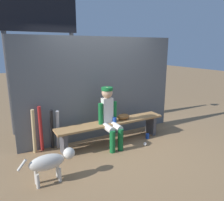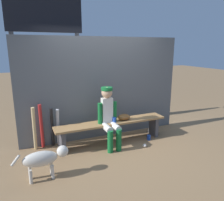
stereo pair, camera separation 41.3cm
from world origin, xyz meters
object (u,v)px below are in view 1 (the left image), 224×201
object	(u,v)px
bat_wood_natural	(34,132)
cup_on_bench	(114,120)
dog	(51,162)
dugout_bench	(112,126)
bat_aluminum_black	(52,130)
bat_aluminum_red	(41,129)
player_seated	(110,115)
baseball_glove	(123,117)
bat_aluminum_silver	(58,130)
cup_on_ground	(147,136)
baseball	(145,144)
scoreboard	(43,32)

from	to	relation	value
bat_wood_natural	cup_on_bench	world-z (taller)	bat_wood_natural
dog	dugout_bench	bearing A→B (deg)	27.41
bat_aluminum_black	bat_aluminum_red	world-z (taller)	bat_aluminum_red
dugout_bench	player_seated	size ratio (longest dim) A/B	1.96
player_seated	bat_wood_natural	xyz separation A→B (m)	(-1.40, 0.40, -0.22)
baseball_glove	bat_wood_natural	xyz separation A→B (m)	(-1.79, 0.29, -0.09)
bat_aluminum_silver	bat_wood_natural	distance (m)	0.45
cup_on_ground	baseball	bearing A→B (deg)	-135.08
bat_aluminum_red	cup_on_bench	size ratio (longest dim) A/B	8.31
dugout_bench	bat_aluminum_black	xyz separation A→B (m)	(-1.18, 0.29, 0.05)
player_seated	scoreboard	bearing A→B (deg)	117.33
baseball	cup_on_ground	size ratio (longest dim) A/B	0.67
bat_aluminum_black	dugout_bench	bearing A→B (deg)	-14.05
bat_aluminum_silver	bat_aluminum_red	xyz separation A→B (m)	(-0.31, 0.06, 0.06)
baseball_glove	bat_aluminum_black	xyz separation A→B (m)	(-1.46, 0.29, -0.11)
player_seated	bat_wood_natural	size ratio (longest dim) A/B	1.36
dugout_bench	bat_aluminum_silver	world-z (taller)	bat_aluminum_silver
baseball	dog	world-z (taller)	dog
bat_aluminum_silver	cup_on_bench	bearing A→B (deg)	-18.71
bat_aluminum_red	cup_on_ground	world-z (taller)	bat_aluminum_red
bat_wood_natural	scoreboard	world-z (taller)	scoreboard
bat_wood_natural	cup_on_ground	distance (m)	2.40
bat_aluminum_silver	dugout_bench	bearing A→B (deg)	-15.34
scoreboard	cup_on_ground	bearing A→B (deg)	-44.15
baseball_glove	bat_aluminum_black	bearing A→B (deg)	168.56
bat_aluminum_silver	scoreboard	size ratio (longest dim) A/B	0.24
bat_aluminum_red	dog	world-z (taller)	bat_aluminum_red
bat_aluminum_black	baseball	bearing A→B (deg)	-23.91
bat_wood_natural	dog	bearing A→B (deg)	-87.10
baseball_glove	bat_aluminum_red	distance (m)	1.69
baseball_glove	bat_aluminum_red	bearing A→B (deg)	168.14
baseball_glove	bat_aluminum_silver	size ratio (longest dim) A/B	0.35
baseball	cup_on_bench	distance (m)	0.81
bat_wood_natural	cup_on_bench	bearing A→B (deg)	-13.41
dugout_bench	cup_on_bench	bearing A→B (deg)	-77.03
bat_aluminum_silver	bat_wood_natural	bearing A→B (deg)	-179.85
bat_wood_natural	baseball	bearing A→B (deg)	-20.22
baseball_glove	dog	distance (m)	1.91
dugout_bench	dog	world-z (taller)	dog
player_seated	baseball_glove	xyz separation A→B (m)	(0.39, 0.11, -0.12)
bat_wood_natural	bat_aluminum_red	bearing A→B (deg)	22.01
bat_aluminum_black	baseball	xyz separation A→B (m)	(1.71, -0.76, -0.39)
dugout_bench	bat_wood_natural	world-z (taller)	bat_wood_natural
bat_aluminum_red	dog	distance (m)	1.12
dugout_bench	dog	xyz separation A→B (m)	(-1.46, -0.76, -0.04)
bat_wood_natural	cup_on_ground	bearing A→B (deg)	-11.63
dugout_bench	scoreboard	size ratio (longest dim) A/B	0.71
player_seated	baseball	distance (m)	0.96
cup_on_bench	dugout_bench	bearing A→B (deg)	102.97
baseball_glove	cup_on_ground	bearing A→B (deg)	-19.56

